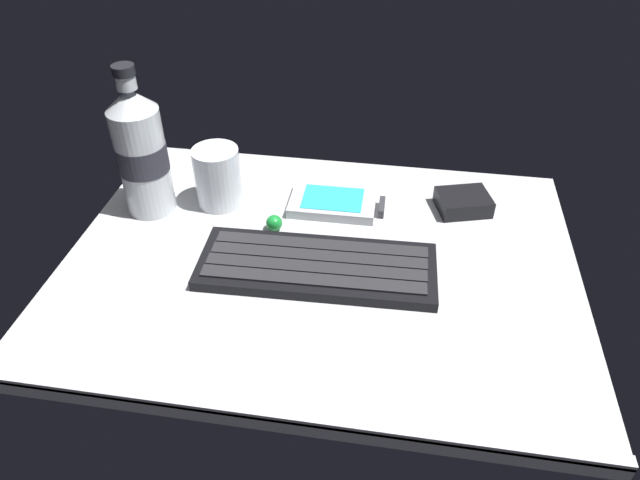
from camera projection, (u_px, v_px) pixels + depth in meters
ground_plane at (320, 266)px, 73.72cm from camera, size 64.00×48.00×2.80cm
keyboard at (315, 266)px, 70.95cm from camera, size 29.34×11.93×1.70cm
handheld_device at (337, 203)px, 81.64cm from camera, size 12.86×7.72×1.50cm
juice_cup at (218, 179)px, 80.65cm from camera, size 6.40×6.40×8.50cm
water_bottle at (141, 152)px, 76.40cm from camera, size 6.73×6.73×20.80cm
charger_block at (463, 202)px, 80.94cm from camera, size 8.32×7.38×2.40cm
trackball_mouse at (274, 223)px, 77.32cm from camera, size 2.20×2.20×2.20cm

